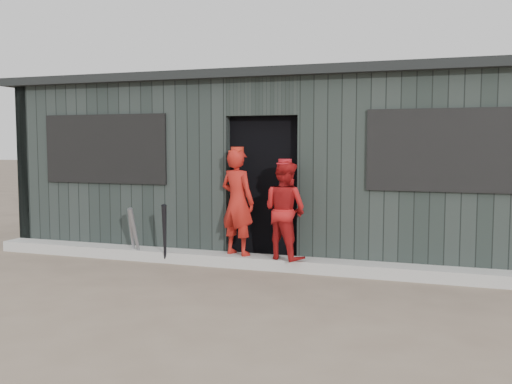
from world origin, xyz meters
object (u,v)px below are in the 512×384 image
at_px(player_grey_back, 309,212).
at_px(dugout, 291,165).
at_px(bat_right, 165,234).
at_px(player_red_right, 285,210).
at_px(player_red_left, 237,202).
at_px(bat_left, 135,234).
at_px(bat_mid, 132,234).

bearing_deg(player_grey_back, dugout, -84.50).
height_order(bat_right, player_red_right, player_red_right).
relative_size(player_red_left, dugout, 0.17).
bearing_deg(player_red_right, dugout, -52.88).
distance_m(player_red_left, player_red_right, 0.68).
xyz_separation_m(bat_left, player_grey_back, (2.24, 0.85, 0.30)).
distance_m(bat_left, bat_right, 0.48).
distance_m(bat_mid, player_grey_back, 2.49).
height_order(bat_left, dugout, dugout).
bearing_deg(player_grey_back, player_red_left, 14.91).
bearing_deg(bat_left, player_red_left, 9.42).
bearing_deg(bat_mid, bat_right, -16.41).
bearing_deg(dugout, bat_mid, -135.73).
height_order(bat_mid, bat_right, bat_right).
xyz_separation_m(bat_right, dugout, (1.21, 1.95, 0.87)).
bearing_deg(bat_right, bat_left, 173.80).
distance_m(bat_right, player_grey_back, 1.99).
bearing_deg(player_red_right, player_grey_back, -77.96).
bearing_deg(bat_right, player_grey_back, 27.25).
distance_m(bat_right, player_red_left, 1.07).
bearing_deg(bat_mid, player_grey_back, 17.08).
distance_m(bat_left, player_grey_back, 2.41).
relative_size(player_red_left, player_red_right, 1.12).
bearing_deg(bat_right, dugout, 58.16).
bearing_deg(player_red_left, bat_left, 28.73).
distance_m(bat_left, player_red_right, 2.13).
height_order(bat_left, player_grey_back, player_grey_back).
height_order(bat_left, player_red_left, player_red_left).
relative_size(player_grey_back, dugout, 0.16).
relative_size(player_red_right, dugout, 0.15).
relative_size(bat_left, dugout, 0.09).
bearing_deg(dugout, player_grey_back, -62.44).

